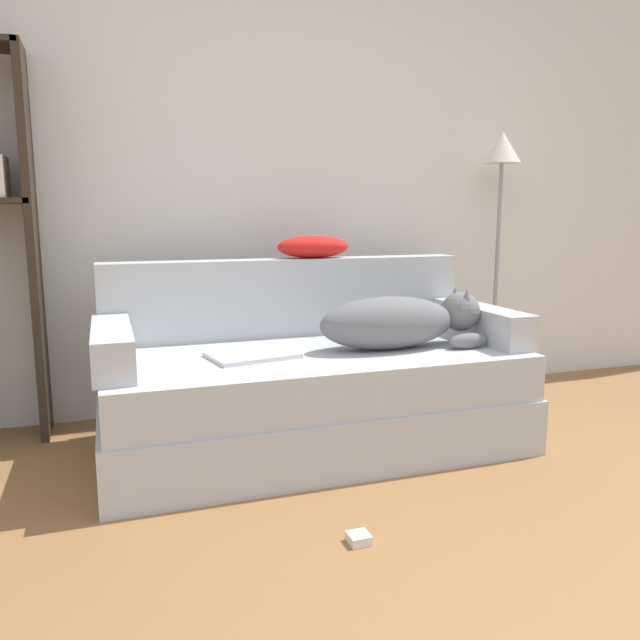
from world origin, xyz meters
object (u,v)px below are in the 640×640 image
(dog, at_px, (400,321))
(floor_lamp, at_px, (501,185))
(couch, at_px, (313,399))
(throw_pillow, at_px, (313,247))
(power_adapter, at_px, (359,538))
(laptop, at_px, (252,355))

(dog, bearing_deg, floor_lamp, 33.44)
(couch, height_order, throw_pillow, throw_pillow)
(dog, xyz_separation_m, floor_lamp, (0.92, 0.61, 0.63))
(power_adapter, bearing_deg, floor_lamp, 43.92)
(couch, distance_m, power_adapter, 0.89)
(throw_pillow, distance_m, floor_lamp, 1.21)
(laptop, xyz_separation_m, floor_lamp, (1.58, 0.57, 0.74))
(laptop, xyz_separation_m, throw_pillow, (0.42, 0.44, 0.42))
(laptop, bearing_deg, throw_pillow, 35.84)
(power_adapter, bearing_deg, laptop, 100.50)
(floor_lamp, xyz_separation_m, power_adapter, (-1.43, -1.38, -1.18))
(couch, relative_size, power_adapter, 26.80)
(floor_lamp, height_order, power_adapter, floor_lamp)
(throw_pillow, height_order, power_adapter, throw_pillow)
(couch, height_order, laptop, laptop)
(floor_lamp, bearing_deg, laptop, -160.21)
(dog, relative_size, laptop, 1.98)
(couch, relative_size, floor_lamp, 1.23)
(dog, bearing_deg, power_adapter, -123.65)
(laptop, xyz_separation_m, power_adapter, (0.15, -0.81, -0.43))
(laptop, bearing_deg, floor_lamp, 9.00)
(couch, bearing_deg, laptop, -170.34)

